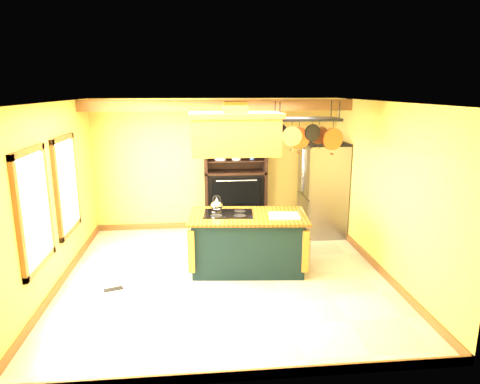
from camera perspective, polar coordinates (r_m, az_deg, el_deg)
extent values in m
plane|color=beige|center=(6.89, -1.98, -11.18)|extent=(5.00, 5.00, 0.00)
plane|color=white|center=(6.25, -2.18, 11.89)|extent=(5.00, 5.00, 0.00)
cube|color=gold|center=(8.88, -3.10, 3.65)|extent=(5.00, 0.02, 2.70)
cube|color=gold|center=(4.06, 0.18, -8.67)|extent=(5.00, 0.02, 2.70)
cube|color=gold|center=(6.77, -23.71, -0.69)|extent=(0.02, 5.00, 2.70)
cube|color=gold|center=(7.04, 18.68, 0.28)|extent=(0.02, 5.00, 2.70)
cube|color=brown|center=(7.95, -2.94, 11.47)|extent=(5.00, 0.15, 0.20)
cube|color=brown|center=(6.01, -25.77, -2.11)|extent=(0.06, 1.06, 1.56)
cube|color=white|center=(6.00, -25.54, -2.10)|extent=(0.02, 0.85, 1.34)
cube|color=brown|center=(7.30, -22.12, 0.85)|extent=(0.06, 1.06, 1.56)
cube|color=white|center=(7.30, -21.93, 0.86)|extent=(0.02, 0.85, 1.34)
cube|color=black|center=(7.01, 1.02, -6.83)|extent=(1.81, 1.09, 0.88)
cube|color=brown|center=(6.86, 1.04, -3.23)|extent=(1.97, 1.21, 0.04)
cube|color=black|center=(6.90, -1.58, -2.90)|extent=(0.83, 0.61, 0.01)
ellipsoid|color=silver|center=(7.00, -3.11, -1.79)|extent=(0.20, 0.20, 0.16)
cube|color=white|center=(6.81, 5.91, -3.16)|extent=(0.50, 0.41, 0.02)
cube|color=#AF732B|center=(6.58, -0.66, 7.44)|extent=(1.32, 0.71, 0.56)
cube|color=brown|center=(6.55, -0.67, 10.21)|extent=(1.40, 0.79, 0.08)
cube|color=#AF732B|center=(6.55, -0.67, 10.92)|extent=(0.35, 0.35, 0.24)
cube|color=black|center=(6.74, 8.82, 9.58)|extent=(1.01, 0.50, 0.04)
cylinder|color=black|center=(6.44, 5.34, 10.69)|extent=(0.02, 0.02, 0.27)
cylinder|color=black|center=(7.05, 12.08, 10.71)|extent=(0.02, 0.02, 0.27)
cylinder|color=black|center=(6.77, 5.22, 8.00)|extent=(0.26, 0.04, 0.26)
cylinder|color=silver|center=(6.61, 6.92, 7.39)|extent=(0.30, 0.04, 0.30)
cylinder|color=#B3532C|center=(6.85, 7.87, 7.15)|extent=(0.34, 0.04, 0.34)
cylinder|color=black|center=(6.68, 9.65, 7.79)|extent=(0.26, 0.04, 0.26)
cylinder|color=silver|center=(6.92, 10.49, 7.54)|extent=(0.30, 0.04, 0.30)
cylinder|color=#B3532C|center=(6.79, 12.25, 6.91)|extent=(0.34, 0.04, 0.34)
cube|color=gray|center=(8.73, 11.01, 0.33)|extent=(0.76, 0.94, 1.83)
cube|color=gray|center=(8.32, 8.97, 2.60)|extent=(0.03, 0.45, 0.99)
cube|color=gray|center=(8.77, 8.21, 3.19)|extent=(0.03, 0.45, 0.99)
cube|color=gray|center=(8.76, 8.38, -2.87)|extent=(0.03, 0.90, 0.77)
cube|color=black|center=(8.98, 10.76, -5.18)|extent=(0.73, 0.89, 0.06)
cube|color=black|center=(8.90, -0.77, 2.08)|extent=(1.25, 0.06, 2.21)
cube|color=black|center=(8.64, -4.57, 1.68)|extent=(0.06, 0.53, 2.21)
cube|color=black|center=(8.74, 3.24, 1.84)|extent=(0.06, 0.53, 2.21)
cube|color=black|center=(8.64, -0.64, 2.70)|extent=(1.25, 0.53, 0.05)
cube|color=black|center=(8.81, -0.65, -1.06)|extent=(1.13, 0.43, 1.19)
cube|color=black|center=(8.44, -0.47, 0.09)|extent=(0.97, 0.04, 0.53)
cube|color=black|center=(8.58, -0.46, -3.34)|extent=(0.97, 0.04, 0.48)
cube|color=black|center=(8.60, -0.65, 4.27)|extent=(1.13, 0.47, 0.02)
cube|color=black|center=(8.56, -0.65, 5.98)|extent=(1.13, 0.47, 0.02)
cube|color=black|center=(8.53, -0.66, 7.64)|extent=(1.13, 0.47, 0.03)
cylinder|color=white|center=(8.52, -2.68, 4.51)|extent=(0.22, 0.22, 0.07)
cylinder|color=#3F60B1|center=(8.54, 1.64, 6.63)|extent=(0.10, 0.10, 0.17)
cube|color=black|center=(6.74, -16.55, -12.31)|extent=(0.30, 0.21, 0.01)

